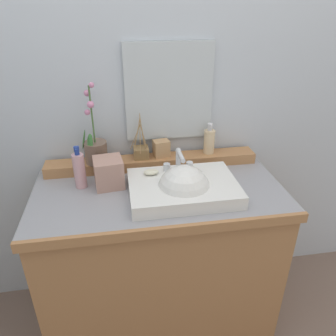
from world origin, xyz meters
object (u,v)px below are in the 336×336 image
(soap_bar, at_px, (151,172))
(potted_plant, at_px, (95,148))
(sink_basin, at_px, (183,189))
(trinket_box, at_px, (161,148))
(lotion_bottle, at_px, (79,170))
(tissue_box, at_px, (109,172))
(soap_dispenser, at_px, (209,141))
(reed_diffuser, at_px, (141,152))

(soap_bar, xyz_separation_m, potted_plant, (-0.25, 0.19, 0.06))
(sink_basin, height_order, trinket_box, sink_basin)
(sink_basin, relative_size, trinket_box, 5.58)
(trinket_box, bearing_deg, potted_plant, 173.34)
(trinket_box, bearing_deg, soap_bar, -120.19)
(soap_bar, bearing_deg, lotion_bottle, 171.84)
(tissue_box, bearing_deg, potted_plant, 111.74)
(soap_dispenser, relative_size, trinket_box, 1.90)
(tissue_box, bearing_deg, sink_basin, -23.34)
(sink_basin, bearing_deg, soap_dispenser, 56.93)
(tissue_box, bearing_deg, soap_dispenser, 17.52)
(sink_basin, xyz_separation_m, trinket_box, (-0.05, 0.31, 0.07))
(potted_plant, distance_m, soap_dispenser, 0.59)
(soap_bar, bearing_deg, potted_plant, 143.52)
(potted_plant, xyz_separation_m, trinket_box, (0.33, 0.02, -0.04))
(potted_plant, bearing_deg, lotion_bottle, -116.75)
(soap_dispenser, relative_size, tissue_box, 1.20)
(tissue_box, bearing_deg, soap_bar, -11.04)
(soap_dispenser, distance_m, reed_diffuser, 0.36)
(sink_basin, bearing_deg, tissue_box, 156.66)
(soap_dispenser, distance_m, lotion_bottle, 0.68)
(tissue_box, bearing_deg, lotion_bottle, 176.19)
(sink_basin, height_order, tissue_box, sink_basin)
(sink_basin, relative_size, potted_plant, 1.21)
(soap_bar, bearing_deg, tissue_box, 168.96)
(sink_basin, distance_m, reed_diffuser, 0.35)
(sink_basin, relative_size, soap_dispenser, 2.93)
(soap_dispenser, height_order, tissue_box, soap_dispenser)
(reed_diffuser, height_order, tissue_box, reed_diffuser)
(soap_bar, relative_size, lotion_bottle, 0.34)
(sink_basin, distance_m, soap_bar, 0.17)
(reed_diffuser, bearing_deg, potted_plant, -176.07)
(sink_basin, bearing_deg, reed_diffuser, 117.67)
(trinket_box, xyz_separation_m, lotion_bottle, (-0.40, -0.16, -0.01))
(soap_dispenser, distance_m, tissue_box, 0.56)
(potted_plant, bearing_deg, reed_diffuser, 3.93)
(soap_bar, height_order, trinket_box, trinket_box)
(sink_basin, height_order, potted_plant, potted_plant)
(sink_basin, height_order, soap_dispenser, soap_dispenser)
(soap_dispenser, bearing_deg, reed_diffuser, -179.88)
(potted_plant, xyz_separation_m, tissue_box, (0.06, -0.15, -0.06))
(soap_bar, xyz_separation_m, trinket_box, (0.08, 0.20, 0.02))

